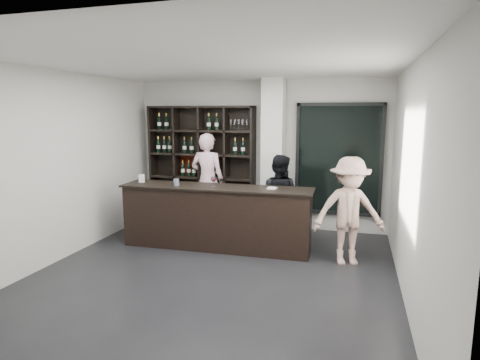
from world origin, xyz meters
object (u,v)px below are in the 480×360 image
(wine_shelf, at_px, (202,166))
(taster_black, at_px, (279,198))
(tasting_counter, at_px, (216,217))
(customer, at_px, (349,211))
(taster_pink, at_px, (207,180))

(wine_shelf, xyz_separation_m, taster_black, (1.73, -0.72, -0.43))
(wine_shelf, height_order, tasting_counter, wine_shelf)
(wine_shelf, height_order, customer, wine_shelf)
(taster_pink, bearing_deg, wine_shelf, -39.01)
(wine_shelf, bearing_deg, customer, -27.18)
(taster_pink, bearing_deg, taster_black, 162.79)
(taster_pink, distance_m, customer, 3.08)
(wine_shelf, relative_size, taster_pink, 1.28)
(tasting_counter, bearing_deg, wine_shelf, 118.38)
(taster_black, xyz_separation_m, customer, (1.22, -0.80, 0.04))
(taster_pink, xyz_separation_m, customer, (2.76, -1.35, -0.12))
(wine_shelf, height_order, taster_black, wine_shelf)
(taster_black, distance_m, customer, 1.46)
(taster_pink, bearing_deg, tasting_counter, 119.06)
(tasting_counter, distance_m, customer, 2.17)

